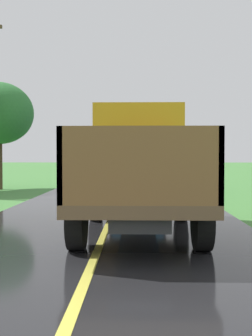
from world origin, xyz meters
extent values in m
cube|color=#2D2D30|center=(0.70, 10.04, 0.68)|extent=(0.90, 5.51, 0.24)
cube|color=brown|center=(0.70, 10.04, 0.88)|extent=(2.30, 5.80, 0.20)
cube|color=gold|center=(0.70, 11.99, 1.93)|extent=(2.10, 1.90, 1.90)
cube|color=black|center=(0.70, 12.94, 2.26)|extent=(1.78, 0.02, 0.76)
cube|color=brown|center=(-0.41, 9.06, 1.53)|extent=(0.08, 3.85, 1.10)
cube|color=brown|center=(1.81, 9.06, 1.53)|extent=(0.08, 3.85, 1.10)
cube|color=brown|center=(0.70, 7.18, 1.53)|extent=(2.30, 0.08, 1.10)
cube|color=brown|center=(0.70, 10.95, 1.53)|extent=(2.30, 0.08, 1.10)
cylinder|color=black|center=(-0.35, 11.83, 0.58)|extent=(0.28, 1.00, 1.00)
cylinder|color=black|center=(1.75, 11.83, 0.58)|extent=(0.28, 1.00, 1.00)
cylinder|color=black|center=(-0.35, 8.44, 0.58)|extent=(0.28, 1.00, 1.00)
cylinder|color=black|center=(1.75, 8.44, 0.58)|extent=(0.28, 1.00, 1.00)
ellipsoid|color=#B5CF1F|center=(1.03, 9.29, 1.14)|extent=(0.41, 0.52, 0.40)
ellipsoid|color=#B1D11C|center=(0.18, 7.70, 1.13)|extent=(0.49, 0.63, 0.45)
ellipsoid|color=#B6C723|center=(0.57, 7.72, 1.79)|extent=(0.48, 0.59, 0.45)
ellipsoid|color=#B2C01E|center=(1.50, 8.89, 1.19)|extent=(0.49, 0.53, 0.49)
ellipsoid|color=#A9C91F|center=(0.91, 7.54, 1.79)|extent=(0.59, 0.61, 0.38)
ellipsoid|color=gold|center=(1.46, 9.56, 1.47)|extent=(0.56, 0.63, 0.42)
ellipsoid|color=#A8C12C|center=(-0.13, 9.39, 1.77)|extent=(0.40, 0.46, 0.38)
ellipsoid|color=gold|center=(-0.18, 8.67, 1.48)|extent=(0.47, 0.50, 0.39)
ellipsoid|color=#AEC71F|center=(0.04, 7.53, 1.82)|extent=(0.59, 0.64, 0.46)
ellipsoid|color=#C0D232|center=(0.80, 8.97, 1.17)|extent=(0.57, 0.69, 0.51)
cube|color=#2D2D30|center=(0.72, 21.71, 0.68)|extent=(0.90, 5.51, 0.24)
cube|color=brown|center=(0.72, 21.71, 0.88)|extent=(2.30, 5.80, 0.20)
cube|color=#1E479E|center=(0.72, 23.66, 1.93)|extent=(2.10, 1.90, 1.90)
cube|color=black|center=(0.72, 24.62, 2.26)|extent=(1.79, 0.02, 0.76)
cube|color=#2D517F|center=(-0.39, 20.74, 1.53)|extent=(0.08, 3.85, 1.10)
cube|color=#2D517F|center=(1.83, 20.74, 1.53)|extent=(0.08, 3.85, 1.10)
cube|color=#2D517F|center=(0.72, 18.85, 1.53)|extent=(2.30, 0.08, 1.10)
cube|color=#2D517F|center=(0.72, 22.62, 1.53)|extent=(2.30, 0.08, 1.10)
cylinder|color=black|center=(-0.33, 23.51, 0.58)|extent=(0.28, 1.00, 1.00)
cylinder|color=black|center=(1.77, 23.51, 0.58)|extent=(0.28, 1.00, 1.00)
cylinder|color=black|center=(-0.33, 20.12, 0.58)|extent=(0.28, 1.00, 1.00)
cylinder|color=black|center=(1.77, 20.12, 0.58)|extent=(0.28, 1.00, 1.00)
ellipsoid|color=#B0C727|center=(0.64, 19.81, 1.47)|extent=(0.47, 0.56, 0.40)
ellipsoid|color=#BECB24|center=(1.09, 20.45, 1.16)|extent=(0.54, 0.49, 0.50)
ellipsoid|color=#B0CA1E|center=(-0.04, 19.96, 1.84)|extent=(0.53, 0.60, 0.47)
ellipsoid|color=#ABBF20|center=(1.58, 20.57, 1.45)|extent=(0.56, 0.70, 0.37)
ellipsoid|color=#B4D226|center=(0.88, 20.23, 1.48)|extent=(0.50, 0.45, 0.51)
ellipsoid|color=#AECD24|center=(0.40, 21.80, 1.17)|extent=(0.60, 0.67, 0.40)
ellipsoid|color=#B6D31D|center=(0.56, 22.03, 1.19)|extent=(0.57, 0.73, 0.46)
ellipsoid|color=#BFCF1D|center=(1.25, 19.36, 1.49)|extent=(0.51, 0.65, 0.48)
ellipsoid|color=#B3D42A|center=(0.38, 21.04, 1.52)|extent=(0.56, 0.56, 0.45)
ellipsoid|color=#A8BF23|center=(0.39, 20.36, 1.19)|extent=(0.46, 0.47, 0.36)
ellipsoid|color=#A8CC1A|center=(0.47, 21.46, 1.44)|extent=(0.53, 0.49, 0.43)
ellipsoid|color=#B8CD32|center=(0.29, 21.11, 1.15)|extent=(0.46, 0.47, 0.46)
ellipsoid|color=gold|center=(0.29, 19.31, 1.14)|extent=(0.48, 0.45, 0.44)
camera|label=1|loc=(0.65, 1.27, 1.68)|focal=45.90mm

